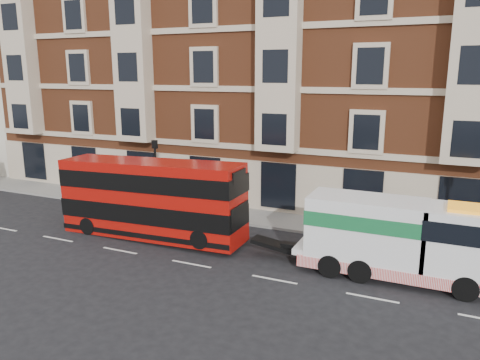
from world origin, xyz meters
name	(u,v)px	position (x,y,z in m)	size (l,w,h in m)	color
ground	(191,264)	(0.00, 0.00, 0.00)	(120.00, 120.00, 0.00)	black
sidewalk	(254,217)	(0.00, 7.50, 0.07)	(90.00, 3.00, 0.15)	slate
victorian_terrace	(304,49)	(0.50, 15.00, 10.07)	(45.00, 12.00, 20.40)	brown
lamp_post_west	(156,170)	(-6.00, 6.20, 2.68)	(0.35, 0.15, 4.35)	black
double_decker_bus	(151,198)	(-3.64, 2.25, 2.16)	(10.06, 2.31, 4.07)	#A50E09
tow_truck	(394,237)	(8.41, 2.25, 1.78)	(8.05, 2.38, 3.35)	white
pedestrian	(83,186)	(-11.80, 6.15, 1.10)	(0.69, 0.45, 1.90)	black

